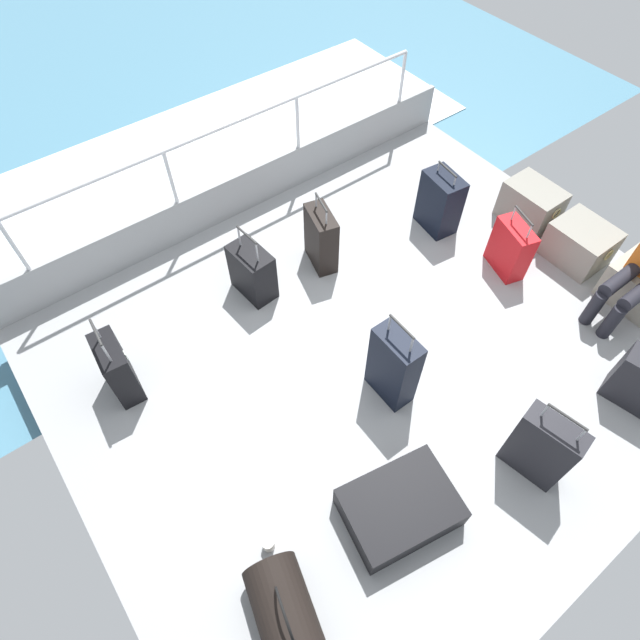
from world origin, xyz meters
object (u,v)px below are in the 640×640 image
at_px(suitcase_5, 252,272).
at_px(paper_cup, 268,544).
at_px(suitcase_1, 510,248).
at_px(suitcase_4, 400,507).
at_px(suitcase_0, 118,368).
at_px(cargo_crate_2, 640,285).
at_px(suitcase_8, 393,366).
at_px(suitcase_2, 440,202).
at_px(cargo_crate_0, 531,204).
at_px(duffel_bag, 286,618).
at_px(cargo_crate_1, 580,243).
at_px(suitcase_7, 541,447).
at_px(suitcase_3, 321,239).

distance_m(suitcase_5, paper_cup, 2.25).
distance_m(suitcase_1, suitcase_4, 2.58).
height_order(suitcase_0, suitcase_5, suitcase_0).
xyz_separation_m(cargo_crate_2, suitcase_5, (-2.13, -2.69, 0.07)).
bearing_deg(suitcase_4, suitcase_8, 142.44).
bearing_deg(suitcase_2, cargo_crate_0, 57.82).
xyz_separation_m(suitcase_1, duffel_bag, (1.18, -3.33, -0.08)).
distance_m(cargo_crate_1, suitcase_7, 2.27).
distance_m(suitcase_8, duffel_bag, 1.81).
distance_m(cargo_crate_1, suitcase_0, 4.24).
xyz_separation_m(suitcase_2, suitcase_8, (1.14, -1.62, 0.06)).
distance_m(suitcase_5, duffel_bag, 2.70).
relative_size(suitcase_2, suitcase_4, 0.84).
bearing_deg(paper_cup, suitcase_3, 135.24).
bearing_deg(suitcase_8, suitcase_5, -168.91).
height_order(suitcase_0, duffel_bag, suitcase_0).
xyz_separation_m(cargo_crate_0, suitcase_2, (-0.50, -0.79, 0.10)).
xyz_separation_m(cargo_crate_0, paper_cup, (1.05, -3.85, -0.15)).
bearing_deg(duffel_bag, suitcase_1, 109.59).
bearing_deg(suitcase_1, suitcase_5, -120.18).
xyz_separation_m(cargo_crate_2, paper_cup, (-0.20, -3.82, -0.13)).
bearing_deg(cargo_crate_1, suitcase_2, -146.11).
distance_m(cargo_crate_1, paper_cup, 3.84).
xyz_separation_m(suitcase_3, suitcase_4, (2.21, -1.00, -0.18)).
xyz_separation_m(suitcase_3, suitcase_7, (2.53, -0.01, 0.03)).
relative_size(suitcase_7, duffel_bag, 1.15).
distance_m(suitcase_2, duffel_bag, 3.78).
xyz_separation_m(cargo_crate_0, cargo_crate_2, (1.26, -0.03, -0.02)).
relative_size(suitcase_4, suitcase_7, 1.02).
height_order(cargo_crate_0, duffel_bag, duffel_bag).
distance_m(suitcase_4, suitcase_5, 2.31).
bearing_deg(suitcase_7, paper_cup, -110.13).
xyz_separation_m(cargo_crate_2, suitcase_4, (0.15, -2.98, -0.07)).
relative_size(cargo_crate_2, suitcase_1, 0.82).
bearing_deg(paper_cup, suitcase_8, 106.16).
bearing_deg(suitcase_8, suitcase_7, 19.96).
bearing_deg(cargo_crate_2, suitcase_4, -87.09).
relative_size(suitcase_0, suitcase_7, 0.96).
distance_m(cargo_crate_0, suitcase_2, 0.94).
bearing_deg(duffel_bag, suitcase_0, -177.90).
bearing_deg(cargo_crate_2, suitcase_3, -136.09).
bearing_deg(suitcase_3, suitcase_7, -0.31).
bearing_deg(suitcase_4, duffel_bag, -85.27).
xyz_separation_m(cargo_crate_0, suitcase_7, (1.72, -2.02, 0.12)).
relative_size(suitcase_5, duffel_bag, 1.01).
bearing_deg(suitcase_2, suitcase_1, 8.03).
relative_size(suitcase_1, duffel_bag, 0.94).
bearing_deg(suitcase_2, suitcase_5, -101.09).
xyz_separation_m(suitcase_4, paper_cup, (-0.35, -0.84, -0.07)).
relative_size(suitcase_1, suitcase_3, 0.90).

